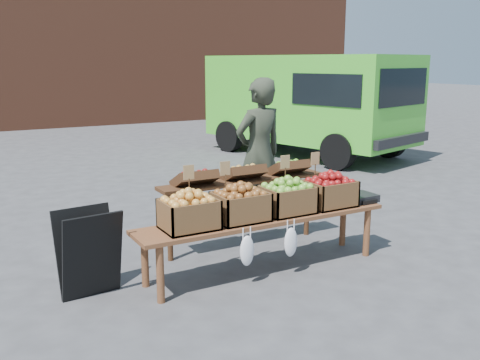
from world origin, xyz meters
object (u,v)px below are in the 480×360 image
vendor (259,153)px  display_bench (264,243)px  weighing_scale (359,197)px  back_table (243,203)px  crate_red_apples (287,200)px  crate_green_apples (330,193)px  chalkboard_sign (89,253)px  delivery_van (308,106)px  crate_russet_pears (241,207)px  crate_golden_apples (189,214)px

vendor → display_bench: (-0.75, -1.33, -0.67)m
vendor → weighing_scale: vendor is taller
back_table → crate_red_apples: back_table is taller
back_table → weighing_scale: bearing=-33.6°
display_bench → crate_green_apples: bearing=0.0°
display_bench → crate_red_apples: (0.28, 0.00, 0.42)m
chalkboard_sign → display_bench: bearing=-14.6°
back_table → weighing_scale: back_table is taller
weighing_scale → crate_red_apples: bearing=180.0°
delivery_van → weighing_scale: size_ratio=14.63×
display_bench → weighing_scale: size_ratio=7.94×
crate_green_apples → crate_russet_pears: bearing=180.0°
chalkboard_sign → display_bench: 1.72m
back_table → weighing_scale: 1.30m
crate_red_apples → crate_green_apples: size_ratio=1.00×
vendor → crate_green_apples: bearing=86.9°
back_table → crate_green_apples: bearing=-47.5°
back_table → crate_red_apples: size_ratio=4.20×
delivery_van → back_table: 6.50m
display_bench → back_table: bearing=77.1°
delivery_van → weighing_scale: delivery_van is taller
weighing_scale → vendor: bearing=110.6°
crate_golden_apples → crate_russet_pears: 0.55m
delivery_van → back_table: (-4.40, -4.75, -0.59)m
crate_red_apples → weighing_scale: (0.97, 0.00, -0.10)m
crate_russet_pears → weighing_scale: size_ratio=1.47×
crate_golden_apples → crate_green_apples: (1.65, 0.00, 0.00)m
back_table → chalkboard_sign: bearing=-166.2°
crate_golden_apples → weighing_scale: bearing=0.0°
chalkboard_sign → display_bench: (1.70, -0.26, -0.12)m
delivery_van → crate_golden_apples: delivery_van is taller
weighing_scale → crate_russet_pears: bearing=180.0°
weighing_scale → crate_green_apples: bearing=180.0°
chalkboard_sign → crate_green_apples: crate_green_apples is taller
crate_russet_pears → crate_green_apples: 1.10m
crate_russet_pears → crate_green_apples: same height
chalkboard_sign → crate_green_apples: size_ratio=1.63×
crate_red_apples → weighing_scale: crate_red_apples is taller
back_table → crate_golden_apples: back_table is taller
vendor → crate_russet_pears: bearing=46.1°
delivery_van → crate_red_apples: 6.96m
crate_green_apples → weighing_scale: (0.43, 0.00, -0.10)m
crate_golden_apples → weighing_scale: crate_golden_apples is taller
back_table → crate_golden_apples: bearing=-144.0°
chalkboard_sign → weighing_scale: 2.97m
chalkboard_sign → crate_red_apples: bearing=-13.4°
vendor → weighing_scale: bearing=104.3°
crate_russet_pears → crate_red_apples: same height
vendor → back_table: bearing=40.1°
crate_russet_pears → back_table: bearing=58.5°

